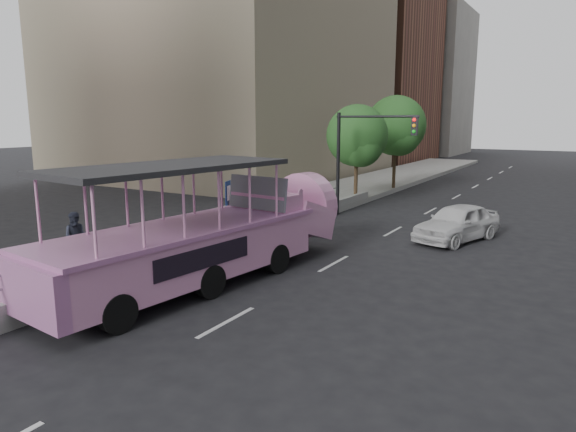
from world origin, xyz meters
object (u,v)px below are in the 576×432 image
at_px(street_tree_far, 397,128).
at_px(car, 457,222).
at_px(parking_sign, 228,208).
at_px(traffic_signal, 360,147).
at_px(duck_boat, 212,236).
at_px(street_tree_near, 358,138).
at_px(pedestrian_mid, 77,237).

bearing_deg(street_tree_far, car, -60.67).
xyz_separation_m(parking_sign, traffic_signal, (1.29, 9.11, 1.81)).
xyz_separation_m(duck_boat, parking_sign, (-1.51, 2.85, 0.33)).
xyz_separation_m(duck_boat, street_tree_near, (-1.82, 15.39, 2.46)).
relative_size(duck_boat, car, 2.55).
height_order(pedestrian_mid, street_tree_near, street_tree_near).
relative_size(pedestrian_mid, street_tree_near, 0.29).
height_order(traffic_signal, street_tree_near, street_tree_near).
height_order(pedestrian_mid, parking_sign, parking_sign).
bearing_deg(parking_sign, pedestrian_mid, -121.82).
bearing_deg(duck_boat, car, 59.88).
bearing_deg(traffic_signal, duck_boat, -88.94).
relative_size(car, traffic_signal, 0.85).
bearing_deg(street_tree_near, traffic_signal, -65.02).
xyz_separation_m(car, pedestrian_mid, (-9.54, -10.68, 0.38)).
bearing_deg(traffic_signal, pedestrian_mid, -106.62).
distance_m(duck_boat, street_tree_near, 15.69).
bearing_deg(street_tree_near, duck_boat, -83.26).
bearing_deg(car, parking_sign, -118.97).
bearing_deg(street_tree_far, traffic_signal, -81.57).
relative_size(car, street_tree_near, 0.77).
relative_size(parking_sign, traffic_signal, 0.51).
bearing_deg(car, pedestrian_mid, -113.37).
bearing_deg(street_tree_near, pedestrian_mid, -98.19).
distance_m(duck_boat, car, 10.54).
relative_size(pedestrian_mid, street_tree_far, 0.26).
relative_size(pedestrian_mid, parking_sign, 0.62).
distance_m(street_tree_near, street_tree_far, 6.02).
relative_size(parking_sign, street_tree_far, 0.41).
height_order(car, pedestrian_mid, pedestrian_mid).
xyz_separation_m(duck_boat, street_tree_far, (-1.62, 21.39, 2.95)).
height_order(parking_sign, street_tree_near, street_tree_near).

